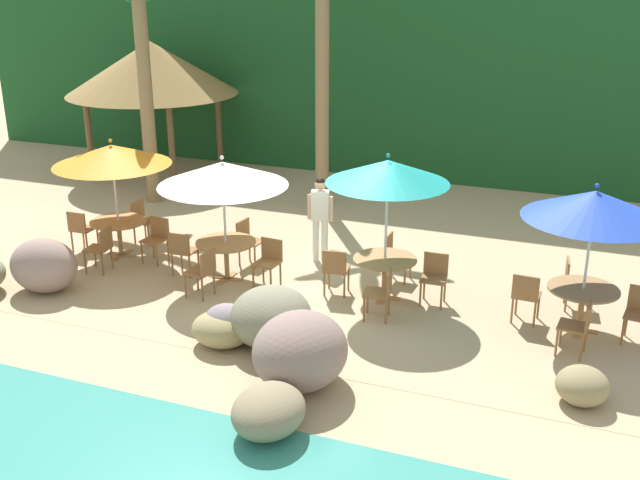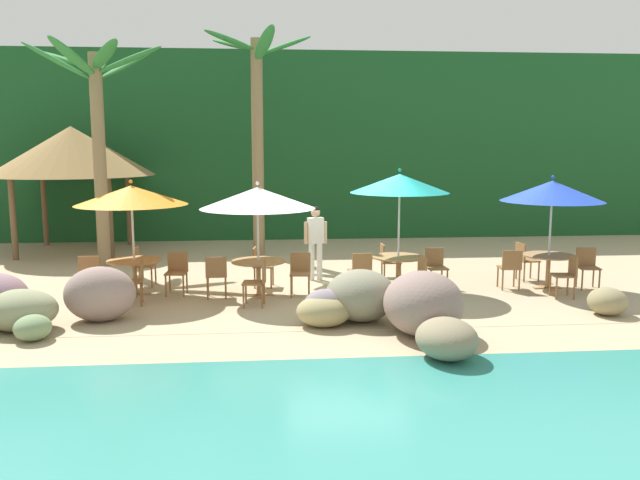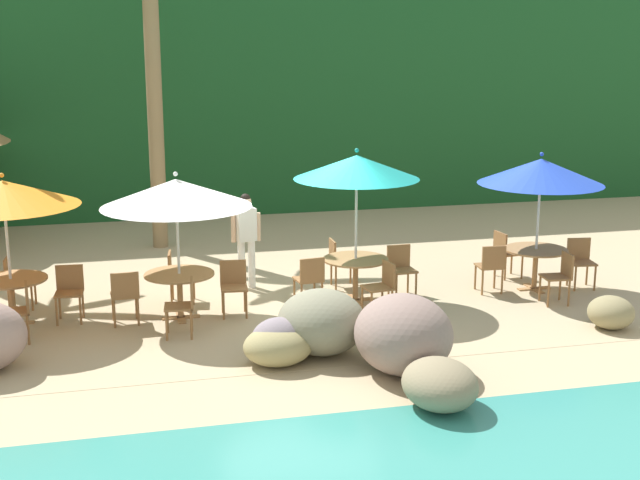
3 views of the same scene
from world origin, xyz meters
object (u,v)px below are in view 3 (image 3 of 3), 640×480
object	(u,v)px
chair_teal_left	(310,278)
chair_teal_right	(382,284)
umbrella_white	(176,193)
umbrella_orange	(3,193)
umbrella_blue	(541,171)
dining_table_white	(180,281)
chair_teal_inland	(338,259)
chair_orange_right	(20,308)
chair_blue_inland	(505,251)
dining_table_orange	(11,287)
dining_table_blue	(536,256)
chair_white_inland	(177,273)
chair_orange_inland	(15,278)
umbrella_teal	(357,167)
chair_white_right	(185,303)
chair_teal_seaward	(401,266)
chair_white_seaward	(234,283)
waiter_in_white	(246,234)
dining_table_teal	(356,266)
chair_orange_seaward	(70,289)
chair_blue_left	(491,265)
chair_white_left	(125,293)
palm_tree_second	(152,58)
chair_blue_right	(561,274)
chair_blue_seaward	(580,259)

from	to	relation	value
chair_teal_left	chair_teal_right	bearing A→B (deg)	-31.18
umbrella_white	chair_teal_right	world-z (taller)	umbrella_white
umbrella_orange	umbrella_blue	bearing A→B (deg)	-0.99
dining_table_white	chair_teal_inland	distance (m)	3.08
chair_orange_right	chair_blue_inland	distance (m)	8.49
dining_table_orange	dining_table_blue	xyz separation A→B (m)	(8.74, -0.15, 0.00)
chair_white_inland	chair_orange_inland	bearing A→B (deg)	173.38
chair_teal_left	umbrella_blue	distance (m)	4.38
dining_table_blue	umbrella_teal	bearing A→B (deg)	178.28
chair_orange_right	chair_white_right	distance (m)	2.37
chair_teal_seaward	chair_blue_inland	world-z (taller)	same
umbrella_orange	dining_table_orange	distance (m)	1.45
chair_white_seaward	umbrella_white	bearing A→B (deg)	-178.73
waiter_in_white	dining_table_teal	bearing A→B (deg)	-36.05
chair_orange_seaward	chair_blue_left	bearing A→B (deg)	-1.69
chair_white_left	dining_table_teal	world-z (taller)	chair_white_left
dining_table_orange	chair_orange_inland	xyz separation A→B (m)	(-0.03, 0.85, -0.10)
dining_table_blue	umbrella_white	bearing A→B (deg)	-178.61
chair_white_left	chair_blue_left	xyz separation A→B (m)	(6.19, 0.25, 0.00)
dining_table_white	palm_tree_second	size ratio (longest dim) A/B	0.18
chair_white_seaward	chair_teal_left	xyz separation A→B (m)	(1.26, 0.03, 0.00)
dining_table_orange	chair_blue_left	bearing A→B (deg)	-1.34
chair_orange_inland	umbrella_blue	xyz separation A→B (m)	(8.77, -1.00, 1.59)
umbrella_orange	umbrella_white	distance (m)	2.56
umbrella_white	dining_table_blue	bearing A→B (deg)	1.39
dining_table_orange	chair_orange_inland	distance (m)	0.86
dining_table_white	dining_table_orange	bearing A→B (deg)	173.24
umbrella_orange	chair_blue_right	distance (m)	8.94
chair_blue_left	waiter_in_white	size ratio (longest dim) A/B	0.51
chair_teal_left	palm_tree_second	xyz separation A→B (m)	(-2.14, 4.93, 3.42)
dining_table_orange	chair_blue_inland	world-z (taller)	chair_blue_inland
chair_blue_right	palm_tree_second	bearing A→B (deg)	137.68
chair_teal_left	chair_blue_seaward	distance (m)	4.94
chair_orange_right	chair_blue_right	bearing A→B (deg)	-1.16
chair_teal_right	chair_blue_inland	bearing A→B (deg)	28.70
chair_teal_left	chair_orange_inland	bearing A→B (deg)	166.69
chair_white_inland	dining_table_blue	bearing A→B (deg)	-6.50
chair_teal_seaward	chair_blue_seaward	bearing A→B (deg)	-4.65
umbrella_teal	chair_white_inland	bearing A→B (deg)	168.28
chair_blue_left	umbrella_teal	bearing A→B (deg)	176.87
chair_blue_left	waiter_in_white	bearing A→B (deg)	161.75
dining_table_teal	chair_teal_left	distance (m)	0.86
chair_blue_inland	palm_tree_second	distance (m)	8.01
dining_table_white	chair_blue_right	size ratio (longest dim) A/B	1.26
chair_teal_right	umbrella_blue	bearing A→B (deg)	13.51
chair_teal_seaward	waiter_in_white	bearing A→B (deg)	156.85
umbrella_teal	waiter_in_white	bearing A→B (deg)	143.95
dining_table_white	umbrella_blue	world-z (taller)	umbrella_blue
chair_white_seaward	chair_teal_left	world-z (taller)	same
umbrella_teal	umbrella_white	bearing A→B (deg)	-175.19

